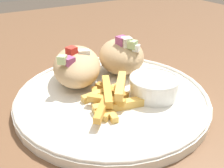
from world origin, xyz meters
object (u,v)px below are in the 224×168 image
Objects in this scene: plate at (112,97)px; fries_pile at (110,97)px; pita_sandwich_far at (121,56)px; pita_sandwich_near at (77,66)px; sauce_ramekin at (153,84)px.

fries_pile reaches higher than plate.
pita_sandwich_near is at bearing -70.06° from pita_sandwich_far.
pita_sandwich_near is 1.45× the size of fries_pile.
plate is at bearing -17.20° from pita_sandwich_far.
pita_sandwich_far is (-0.07, 0.06, 0.04)m from plate.
pita_sandwich_near is 0.09m from pita_sandwich_far.
pita_sandwich_far reaches higher than sauce_ramekin.
sauce_ramekin reaches higher than plate.
plate is at bearing -119.33° from sauce_ramekin.
pita_sandwich_far is at bearing 138.85° from fries_pile.
pita_sandwich_near reaches higher than sauce_ramekin.
fries_pile is (0.10, 0.01, -0.02)m from pita_sandwich_near.
plate is 0.07m from sauce_ramekin.
fries_pile is 0.07m from sauce_ramekin.
pita_sandwich_far reaches higher than pita_sandwich_near.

